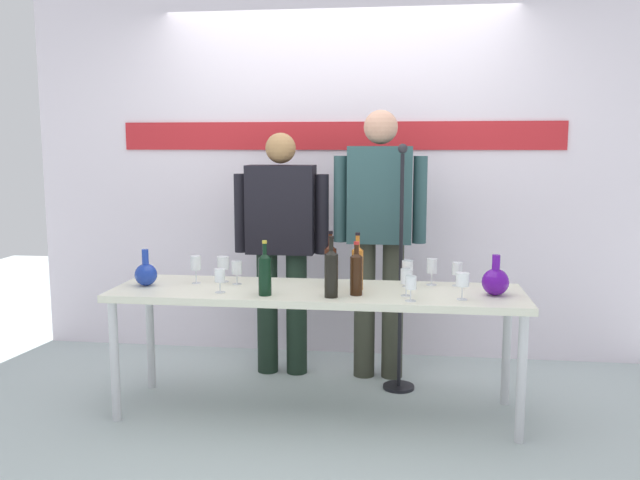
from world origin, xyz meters
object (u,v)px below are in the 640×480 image
Objects in this scene: decanter_blue_left at (146,274)px; presenter_left at (281,237)px; wine_glass_left_2 at (196,264)px; wine_glass_right_2 at (432,267)px; wine_glass_right_0 at (462,280)px; wine_glass_right_5 at (411,283)px; wine_bottle_4 at (265,273)px; microphone_stand at (400,309)px; wine_glass_left_0 at (220,276)px; decanter_blue_right at (495,281)px; wine_glass_left_3 at (237,268)px; wine_bottle_1 at (330,264)px; wine_glass_right_1 at (407,268)px; wine_bottle_2 at (357,266)px; wine_bottle_0 at (356,272)px; wine_glass_right_3 at (406,277)px; presenter_right at (380,226)px; display_table at (317,299)px; wine_glass_left_1 at (223,263)px; wine_bottle_3 at (331,272)px; wine_glass_right_4 at (457,269)px.

decanter_blue_left is 0.97m from presenter_left.
wine_glass_right_2 is (1.39, 0.13, -0.01)m from wine_glass_left_2.
wine_glass_right_0 is 1.07× the size of wine_glass_right_5.
microphone_stand is at bearing 40.53° from wine_bottle_4.
wine_bottle_4 is 2.22× the size of wine_glass_right_5.
wine_glass_left_0 is 0.31m from wine_glass_left_2.
wine_glass_left_3 is at bearing 175.96° from decanter_blue_right.
wine_glass_left_2 is at bearing 151.41° from wine_bottle_4.
wine_glass_right_1 is (0.44, 0.04, -0.03)m from wine_bottle_1.
wine_bottle_2 is at bearing 140.07° from wine_glass_right_5.
presenter_left is at bearing 125.97° from wine_bottle_0.
wine_bottle_4 is 0.77m from wine_glass_right_3.
wine_bottle_2 is at bearing -98.78° from presenter_right.
presenter_left is 0.85m from wine_bottle_4.
presenter_left reaches higher than wine_glass_left_2.
wine_glass_right_5 reaches higher than display_table.
decanter_blue_left is 0.71× the size of wine_bottle_4.
wine_glass_left_1 reaches higher than wine_glass_left_3.
wine_bottle_3 is at bearing -3.24° from wine_glass_left_0.
decanter_blue_right is at bearing -19.11° from wine_glass_right_1.
wine_glass_right_4 is at bearing 28.95° from wine_bottle_0.
wine_glass_right_2 is at bearing 37.10° from wine_bottle_0.
wine_glass_right_1 is at bearing 6.23° from decanter_blue_left.
wine_glass_right_0 is at bearing -89.79° from wine_glass_right_4.
display_table is 10.36× the size of decanter_blue_right.
wine_bottle_2 is (0.56, -0.63, -0.07)m from presenter_left.
display_table is 0.82m from presenter_right.
wine_bottle_1 is 1.96× the size of wine_glass_left_2.
wine_glass_left_2 reaches higher than wine_glass_right_4.
wine_bottle_2 is at bearing -2.74° from wine_glass_left_2.
wine_bottle_2 is 2.20× the size of wine_glass_right_3.
wine_glass_right_1 is at bearing -155.97° from wine_glass_right_2.
wine_glass_left_2 is 0.25m from wine_glass_left_3.
wine_glass_left_2 is 1.06× the size of wine_glass_right_2.
display_table is 0.23m from wine_bottle_1.
wine_bottle_2 reaches higher than wine_glass_right_3.
wine_glass_right_0 is 0.75m from microphone_stand.
wine_glass_right_0 is 1.05× the size of wine_glass_right_4.
decanter_blue_right is 1.58m from wine_glass_left_1.
wine_glass_right_3 reaches higher than wine_glass_right_5.
decanter_blue_left is at bearing -162.46° from microphone_stand.
wine_bottle_1 is at bearing -169.60° from wine_glass_right_2.
wine_glass_left_1 is 1.17m from wine_glass_right_5.
wine_bottle_4 is at bearing -139.48° from wine_bottle_1.
wine_glass_right_2 reaches higher than wine_glass_right_0.
wine_glass_right_2 is (0.14, 0.06, 0.00)m from wine_glass_right_1.
wine_bottle_3 is 0.41m from wine_glass_right_3.
wine_bottle_0 is (1.24, -0.09, 0.06)m from decanter_blue_left.
display_table is 15.65× the size of wine_glass_right_3.
wine_glass_right_3 is 0.42m from wine_glass_right_4.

